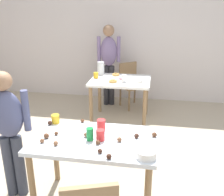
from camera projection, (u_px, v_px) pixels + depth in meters
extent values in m
plane|color=tan|center=(108.00, 195.00, 2.83)|extent=(6.40, 6.40, 0.00)
cube|color=silver|center=(136.00, 38.00, 5.36)|extent=(6.40, 0.10, 2.60)
cube|color=silver|center=(94.00, 140.00, 2.49)|extent=(1.18, 0.71, 0.04)
cylinder|color=olive|center=(32.00, 187.00, 2.43)|extent=(0.06, 0.06, 0.71)
cylinder|color=olive|center=(56.00, 153.00, 2.97)|extent=(0.06, 0.06, 0.71)
cylinder|color=olive|center=(150.00, 162.00, 2.81)|extent=(0.06, 0.06, 0.71)
cube|color=white|center=(120.00, 81.00, 4.41)|extent=(1.00, 0.80, 0.04)
cylinder|color=olive|center=(91.00, 107.00, 4.30)|extent=(0.06, 0.06, 0.71)
cylinder|color=olive|center=(145.00, 110.00, 4.16)|extent=(0.06, 0.06, 0.71)
cylinder|color=olive|center=(100.00, 94.00, 4.92)|extent=(0.06, 0.06, 0.71)
cylinder|color=olive|center=(146.00, 96.00, 4.79)|extent=(0.06, 0.06, 0.71)
cube|color=olive|center=(132.00, 86.00, 5.12)|extent=(0.56, 0.56, 0.04)
cube|color=olive|center=(128.00, 73.00, 5.19)|extent=(0.33, 0.26, 0.42)
cylinder|color=olive|center=(144.00, 98.00, 5.13)|extent=(0.04, 0.04, 0.41)
cylinder|color=olive|center=(129.00, 101.00, 4.98)|extent=(0.04, 0.04, 0.41)
cylinder|color=olive|center=(135.00, 93.00, 5.42)|extent=(0.04, 0.04, 0.41)
cylinder|color=olive|center=(120.00, 96.00, 5.27)|extent=(0.04, 0.04, 0.41)
cylinder|color=#383D4C|center=(9.00, 166.00, 2.75)|extent=(0.11, 0.11, 0.69)
cylinder|color=#383D4C|center=(20.00, 166.00, 2.75)|extent=(0.11, 0.11, 0.69)
ellipsoid|color=#4C5175|center=(7.00, 114.00, 2.55)|extent=(0.35, 0.26, 0.49)
sphere|color=#997051|center=(2.00, 81.00, 2.43)|extent=(0.19, 0.19, 0.19)
cylinder|color=#4C5175|center=(26.00, 111.00, 2.54)|extent=(0.08, 0.08, 0.42)
cylinder|color=#28282D|center=(112.00, 86.00, 5.26)|extent=(0.11, 0.11, 0.80)
cylinder|color=#28282D|center=(106.00, 86.00, 5.26)|extent=(0.11, 0.11, 0.80)
ellipsoid|color=slate|center=(109.00, 52.00, 5.03)|extent=(0.35, 0.25, 0.57)
sphere|color=#997051|center=(109.00, 31.00, 4.90)|extent=(0.22, 0.22, 0.22)
cylinder|color=slate|center=(119.00, 49.00, 5.01)|extent=(0.08, 0.08, 0.48)
cylinder|color=slate|center=(99.00, 49.00, 5.02)|extent=(0.08, 0.08, 0.48)
cylinder|color=white|center=(146.00, 154.00, 2.17)|extent=(0.17, 0.17, 0.07)
cylinder|color=#198438|center=(90.00, 134.00, 2.44)|extent=(0.07, 0.07, 0.12)
cube|color=silver|center=(74.00, 135.00, 2.54)|extent=(0.17, 0.02, 0.01)
cylinder|color=red|center=(101.00, 125.00, 2.63)|extent=(0.09, 0.09, 0.11)
cylinder|color=yellow|center=(55.00, 119.00, 2.79)|extent=(0.09, 0.09, 0.09)
cylinder|color=red|center=(100.00, 135.00, 2.44)|extent=(0.08, 0.08, 0.11)
sphere|color=#3D2319|center=(109.00, 156.00, 2.15)|extent=(0.05, 0.05, 0.05)
sphere|color=#3D2319|center=(137.00, 136.00, 2.48)|extent=(0.05, 0.05, 0.05)
sphere|color=brown|center=(86.00, 135.00, 2.50)|extent=(0.05, 0.05, 0.05)
sphere|color=brown|center=(42.00, 141.00, 2.40)|extent=(0.04, 0.04, 0.04)
sphere|color=brown|center=(98.00, 142.00, 2.37)|extent=(0.04, 0.04, 0.04)
sphere|color=brown|center=(56.00, 143.00, 2.35)|extent=(0.04, 0.04, 0.04)
sphere|color=brown|center=(82.00, 121.00, 2.81)|extent=(0.04, 0.04, 0.04)
sphere|color=brown|center=(154.00, 135.00, 2.50)|extent=(0.05, 0.05, 0.05)
sphere|color=#3D2319|center=(100.00, 151.00, 2.23)|extent=(0.04, 0.04, 0.04)
sphere|color=brown|center=(46.00, 136.00, 2.48)|extent=(0.05, 0.05, 0.05)
sphere|color=brown|center=(119.00, 139.00, 2.42)|extent=(0.05, 0.05, 0.05)
sphere|color=brown|center=(56.00, 133.00, 2.54)|extent=(0.04, 0.04, 0.04)
sphere|color=#3D2319|center=(50.00, 123.00, 2.75)|extent=(0.05, 0.05, 0.05)
sphere|color=#3D2319|center=(89.00, 133.00, 2.55)|extent=(0.04, 0.04, 0.04)
cylinder|color=white|center=(101.00, 68.00, 4.73)|extent=(0.13, 0.13, 0.22)
cylinder|color=yellow|center=(96.00, 75.00, 4.49)|extent=(0.08, 0.08, 0.10)
cylinder|color=white|center=(124.00, 78.00, 4.27)|extent=(0.08, 0.08, 0.12)
torus|color=pink|center=(122.00, 78.00, 4.43)|extent=(0.13, 0.13, 0.04)
torus|color=gold|center=(116.00, 74.00, 4.65)|extent=(0.13, 0.13, 0.04)
torus|color=gold|center=(113.00, 81.00, 4.25)|extent=(0.14, 0.14, 0.04)
torus|color=white|center=(139.00, 81.00, 4.25)|extent=(0.14, 0.14, 0.04)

